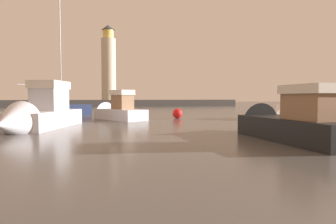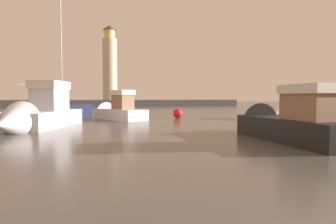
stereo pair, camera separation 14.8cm
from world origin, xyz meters
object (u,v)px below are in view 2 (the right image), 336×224
object	(u,v)px
motorboat_0	(38,114)
motorboat_3	(280,122)
motorboat_2	(114,111)
motorboat_4	(291,111)
mooring_buoy	(178,113)
sailboat_moored	(55,110)
lighthouse	(110,65)

from	to	relation	value
motorboat_0	motorboat_3	world-z (taller)	motorboat_0
motorboat_0	motorboat_2	size ratio (longest dim) A/B	1.17
motorboat_0	motorboat_4	xyz separation A→B (m)	(23.62, 2.35, -0.16)
motorboat_4	motorboat_0	bearing A→B (deg)	-174.32
motorboat_2	motorboat_3	distance (m)	18.43
mooring_buoy	motorboat_4	bearing A→B (deg)	-22.76
sailboat_moored	motorboat_2	bearing A→B (deg)	-48.23
motorboat_4	mooring_buoy	bearing A→B (deg)	157.24
lighthouse	sailboat_moored	xyz separation A→B (m)	(-9.63, -35.17, -9.83)
motorboat_3	motorboat_2	bearing A→B (deg)	113.60
motorboat_4	mooring_buoy	size ratio (longest dim) A/B	7.40
motorboat_2	motorboat_4	bearing A→B (deg)	-18.34
motorboat_0	mooring_buoy	distance (m)	14.55
motorboat_3	mooring_buoy	bearing A→B (deg)	92.52
mooring_buoy	lighthouse	bearing A→B (deg)	94.60
motorboat_2	mooring_buoy	bearing A→B (deg)	-10.72
motorboat_3	motorboat_4	world-z (taller)	motorboat_3
lighthouse	motorboat_3	bearing A→B (deg)	-85.95
motorboat_3	motorboat_4	distance (m)	15.01
motorboat_3	motorboat_0	bearing A→B (deg)	147.08
motorboat_0	sailboat_moored	size ratio (longest dim) A/B	0.67
lighthouse	motorboat_3	size ratio (longest dim) A/B	2.12
motorboat_4	sailboat_moored	size ratio (longest dim) A/B	0.54
motorboat_4	sailboat_moored	bearing A→B (deg)	151.45
lighthouse	mooring_buoy	distance (m)	44.95
lighthouse	mooring_buoy	bearing A→B (deg)	-85.40
motorboat_2	lighthouse	bearing A→B (deg)	85.72
motorboat_4	motorboat_2	bearing A→B (deg)	161.66
motorboat_3	sailboat_moored	xyz separation A→B (m)	(-13.84, 24.12, -0.12)
mooring_buoy	motorboat_2	bearing A→B (deg)	169.28
motorboat_2	mooring_buoy	world-z (taller)	motorboat_2
sailboat_moored	motorboat_4	bearing A→B (deg)	-28.55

